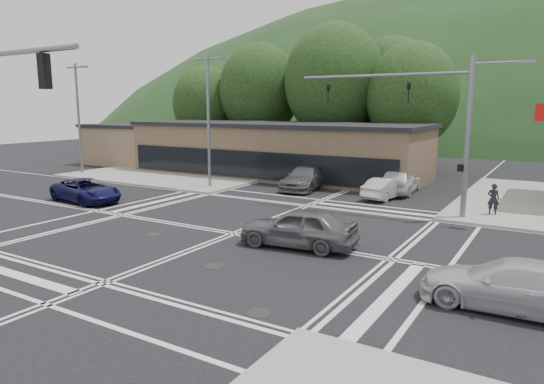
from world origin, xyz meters
The scene contains 20 objects.
ground centered at (0.00, 0.00, 0.00)m, with size 120.00×120.00×0.00m, color black.
sidewalk_nw centered at (-15.00, 15.00, 0.07)m, with size 16.00×16.00×0.15m, color gray.
commercial_row centered at (-8.00, 17.00, 2.00)m, with size 24.00×8.00×4.00m, color brown.
commercial_nw centered at (-24.00, 17.00, 1.80)m, with size 8.00×7.00×3.60m, color #846B4F.
hill_north centered at (0.00, 90.00, 0.00)m, with size 252.00×126.00×140.00m, color #1E3919.
tree_n_a centered at (-14.00, 24.00, 7.14)m, with size 8.00×8.00×11.75m.
tree_n_b centered at (-6.00, 24.00, 7.79)m, with size 9.00×9.00×12.98m.
tree_n_c centered at (1.00, 24.00, 6.49)m, with size 7.60×7.60×10.87m.
tree_n_d centered at (-20.00, 23.00, 5.84)m, with size 6.80×6.80×9.76m.
tree_n_e centered at (-2.00, 28.00, 7.14)m, with size 8.40×8.40×11.98m.
streetlight_nw centered at (-8.44, 9.00, 5.05)m, with size 2.50×0.25×9.00m.
streetlight_w centered at (-21.94, 9.00, 5.05)m, with size 2.50×0.25×9.00m.
signal_mast_ne centered at (6.95, 8.20, 5.07)m, with size 11.65×0.30×8.00m.
car_blue_west centered at (-11.81, 1.43, 0.69)m, with size 2.28×4.93×1.37m, color #0E0E3E.
car_grey_center centered at (3.42, -0.30, 0.81)m, with size 1.91×4.74×1.62m, color #5B5C5F.
car_silver_east centered at (11.38, -2.64, 0.71)m, with size 2.00×4.91×1.43m, color silver.
car_queue_a centered at (3.13, 11.61, 0.65)m, with size 1.37×3.93×1.29m, color silver.
car_queue_b centered at (3.27, 14.00, 0.85)m, with size 2.00×4.98×1.70m, color silver.
car_northbound centered at (-2.70, 12.13, 0.78)m, with size 2.19×5.38×1.56m, color #535558.
pedestrian centered at (9.40, 9.59, 0.94)m, with size 0.58×0.38×1.59m, color black.
Camera 1 is at (12.32, -17.04, 5.61)m, focal length 32.00 mm.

